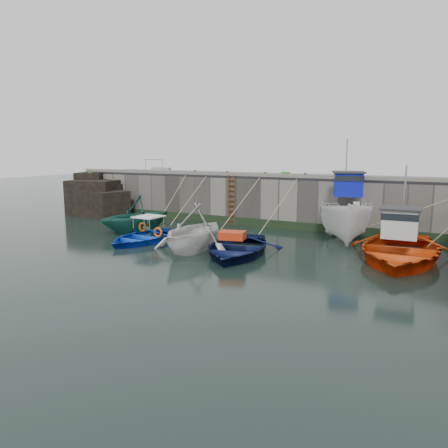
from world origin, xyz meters
The scene contains 24 objects.
ground centered at (0.00, 0.00, 0.00)m, with size 120.00×120.00×0.00m, color black.
quay_back centered at (0.00, 12.50, 1.50)m, with size 30.00×5.00×3.00m, color slate.
road_back centered at (0.00, 12.50, 3.08)m, with size 30.00×5.00×0.16m, color black.
kerb_back centered at (0.00, 10.15, 3.26)m, with size 30.00×0.30×0.20m, color slate.
algae_back centered at (0.00, 9.96, 0.25)m, with size 30.00×0.08×0.50m, color black.
rock_outcrop centered at (-12.92, 9.11, 1.26)m, with size 5.85×4.24×3.41m.
ladder centered at (-2.00, 9.91, 1.59)m, with size 0.51×0.08×3.20m.
boat_near_white centered at (-5.88, 5.02, 0.00)m, with size 4.03×4.67×2.46m, color #175244.
boat_near_white_rope centered at (-5.88, 8.76, 0.00)m, with size 0.04×3.59×3.10m, color tan, non-canonical shape.
boat_near_blue centered at (-3.58, 2.83, 0.00)m, with size 3.41×4.78×0.99m, color #0C39C0.
boat_near_blue_rope centered at (-3.58, 7.66, 0.00)m, with size 0.04×5.35×3.10m, color tan, non-canonical shape.
boat_near_blacktrim centered at (-0.10, 2.40, 0.00)m, with size 4.24×4.91×2.59m, color silver.
boat_near_blacktrim_rope centered at (-0.10, 7.45, 0.00)m, with size 0.04×5.73×3.10m, color tan, non-canonical shape.
boat_near_navy centered at (2.10, 2.62, 0.00)m, with size 4.05×5.67×1.17m, color #091038.
boat_near_navy_rope centered at (2.10, 7.56, 0.00)m, with size 0.04×5.53×3.10m, color tan, non-canonical shape.
boat_far_white centered at (5.63, 8.77, 1.16)m, with size 4.72×7.63×5.76m.
boat_far_orange centered at (8.87, 5.12, 0.48)m, with size 5.51×7.44×4.48m.
fish_crate centered at (1.18, 11.20, 3.30)m, with size 0.55×0.44×0.27m, color green.
railing centered at (-8.75, 11.25, 3.36)m, with size 1.60×1.05×1.00m.
bollard_a centered at (-5.00, 10.25, 3.30)m, with size 0.18×0.18×0.28m, color #3F1E0F.
bollard_b centered at (-2.50, 10.25, 3.30)m, with size 0.18×0.18×0.28m, color #3F1E0F.
bollard_c centered at (0.20, 10.25, 3.30)m, with size 0.18×0.18×0.28m, color #3F1E0F.
bollard_d centered at (2.80, 10.25, 3.30)m, with size 0.18×0.18×0.28m, color #3F1E0F.
bollard_e centered at (6.00, 10.25, 3.30)m, with size 0.18×0.18×0.28m, color #3F1E0F.
Camera 1 is at (11.09, -15.01, 4.76)m, focal length 35.00 mm.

